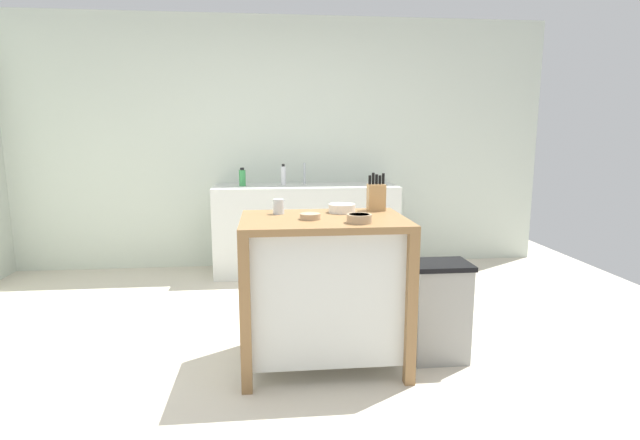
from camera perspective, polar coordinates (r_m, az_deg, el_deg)
ground_plane at (r=3.18m, az=-2.88°, el=-16.45°), size 6.65×6.65×0.00m
wall_back at (r=5.31m, az=-4.49°, el=8.74°), size 5.65×0.10×2.60m
kitchen_island at (r=3.02m, az=0.40°, el=-7.37°), size 0.98×0.68×0.92m
knife_block at (r=3.20m, az=6.53°, el=2.74°), size 0.11×0.09×0.24m
bowl_ceramic_wide at (r=3.11m, az=2.55°, el=1.40°), size 0.17×0.17×0.05m
bowl_ceramic_small at (r=2.76m, az=4.57°, el=0.21°), size 0.14×0.14×0.05m
bowl_stoneware_deep at (r=2.86m, az=-1.15°, el=0.45°), size 0.12×0.12×0.03m
drinking_cup at (r=3.06m, az=-4.81°, el=1.56°), size 0.07×0.07×0.09m
trash_bin at (r=3.23m, az=13.59°, el=-10.17°), size 0.36×0.28×0.63m
sink_counter at (r=5.06m, az=-1.66°, el=-0.98°), size 1.84×0.60×0.90m
sink_faucet at (r=5.12m, az=-1.82°, el=5.43°), size 0.02×0.02×0.22m
bottle_hand_soap at (r=5.04m, az=-4.27°, el=5.20°), size 0.05×0.05×0.21m
bottle_spray_cleaner at (r=4.98m, az=-8.98°, el=4.88°), size 0.07×0.07×0.18m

